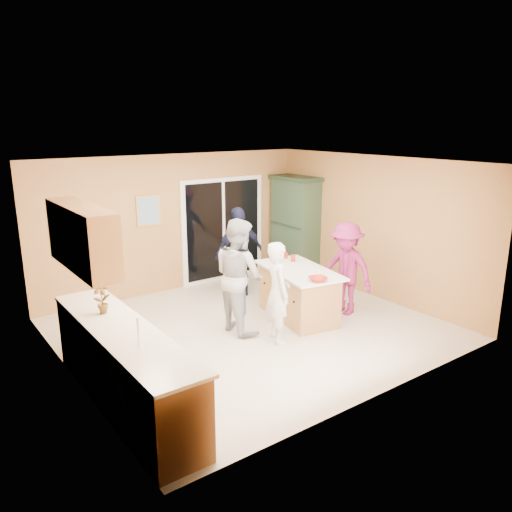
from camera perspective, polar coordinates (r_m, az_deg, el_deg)
floor at (r=7.98m, az=-0.45°, el=-8.31°), size 5.50×5.50×0.00m
ceiling at (r=7.35m, az=-0.49°, el=10.63°), size 5.50×5.00×0.10m
wall_back at (r=9.65m, az=-9.18°, el=3.73°), size 5.50×0.10×2.60m
wall_front at (r=5.80m, az=14.13°, el=-4.22°), size 5.50×0.10×2.60m
wall_left at (r=6.42m, az=-20.84°, el=-2.89°), size 0.10×5.00×2.60m
wall_right at (r=9.39m, az=13.30°, el=3.20°), size 0.10×5.00×2.60m
left_cabinet_run at (r=5.89m, az=-14.30°, el=-12.82°), size 0.65×3.05×1.24m
upper_cabinets at (r=6.14m, az=-19.27°, el=2.02°), size 0.35×1.60×0.75m
sliding_door at (r=10.18m, az=-3.77°, el=3.05°), size 1.90×0.07×2.10m
framed_picture at (r=9.35m, az=-12.20°, el=5.08°), size 0.46×0.04×0.56m
kitchen_island at (r=8.32m, az=4.85°, el=-4.46°), size 1.15×1.74×0.85m
green_hutch at (r=10.58m, az=4.49°, el=3.31°), size 0.60×1.14×2.09m
woman_white at (r=7.32m, az=2.48°, el=-4.18°), size 0.52×0.64×1.52m
woman_grey at (r=7.66m, az=-1.94°, el=-2.24°), size 0.69×0.88×1.78m
woman_navy at (r=9.20m, az=-1.93°, el=0.43°), size 1.00×0.43×1.69m
woman_magenta at (r=8.50m, az=10.23°, el=-1.44°), size 0.74×1.10×1.58m
serving_bowl at (r=7.58m, az=7.09°, el=-2.63°), size 0.34×0.34×0.07m
tulip_vase at (r=6.25m, az=-17.24°, el=-4.55°), size 0.25×0.22×0.41m
tumbler_near at (r=8.60m, az=4.26°, el=-0.25°), size 0.09×0.09×0.12m
tumbler_far at (r=8.79m, az=3.40°, el=0.07°), size 0.09×0.09×0.10m
wine_bottle at (r=8.65m, az=2.38°, el=0.36°), size 0.08×0.08×0.33m
white_plate at (r=8.01m, az=6.78°, el=-1.85°), size 0.28×0.28×0.02m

